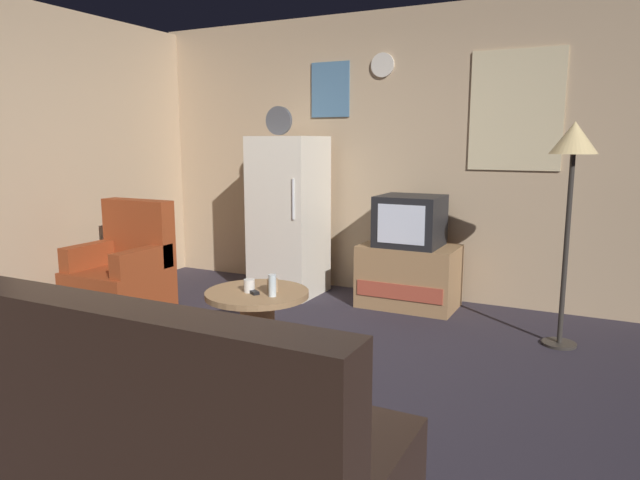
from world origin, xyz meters
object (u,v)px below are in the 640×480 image
object	(u,v)px
fridge	(289,216)
tv_stand	(409,276)
standing_lamp	(573,156)
mug_ceramic_white	(249,286)
couch	(176,444)
armchair	(123,275)
remote_control	(252,291)
crt_tv	(410,221)
coffee_table	(258,321)
wine_glass	(272,285)
mug_ceramic_tan	(273,285)

from	to	relation	value
fridge	tv_stand	world-z (taller)	fridge
standing_lamp	mug_ceramic_white	size ratio (longest dim) A/B	17.67
couch	armchair	bearing A→B (deg)	139.08
fridge	couch	size ratio (longest dim) A/B	1.04
standing_lamp	couch	xyz separation A→B (m)	(-1.17, -2.75, -1.05)
remote_control	fridge	bearing A→B (deg)	142.91
couch	tv_stand	bearing A→B (deg)	92.12
crt_tv	tv_stand	bearing A→B (deg)	113.26
standing_lamp	armchair	size ratio (longest dim) A/B	1.66
standing_lamp	tv_stand	bearing A→B (deg)	160.23
standing_lamp	coffee_table	xyz separation A→B (m)	(-1.89, -1.07, -1.14)
crt_tv	mug_ceramic_white	bearing A→B (deg)	-111.73
tv_stand	standing_lamp	xyz separation A→B (m)	(1.29, -0.46, 1.08)
fridge	crt_tv	bearing A→B (deg)	3.56
coffee_table	remote_control	world-z (taller)	remote_control
standing_lamp	wine_glass	xyz separation A→B (m)	(-1.72, -1.14, -0.85)
standing_lamp	remote_control	bearing A→B (deg)	-149.28
tv_stand	coffee_table	world-z (taller)	tv_stand
mug_ceramic_white	crt_tv	bearing A→B (deg)	68.27
coffee_table	mug_ceramic_white	size ratio (longest dim) A/B	8.00
coffee_table	armchair	xyz separation A→B (m)	(-1.49, 0.23, 0.12)
standing_lamp	mug_ceramic_tan	bearing A→B (deg)	-150.08
fridge	remote_control	distance (m)	1.65
crt_tv	wine_glass	bearing A→B (deg)	-105.00
wine_glass	coffee_table	bearing A→B (deg)	157.84
mug_ceramic_tan	armchair	world-z (taller)	armchair
crt_tv	couch	xyz separation A→B (m)	(0.12, -3.22, -0.46)
tv_stand	remote_control	xyz separation A→B (m)	(-0.60, -1.59, 0.17)
tv_stand	coffee_table	distance (m)	1.65
fridge	couch	bearing A→B (deg)	-67.61
fridge	armchair	world-z (taller)	fridge
coffee_table	couch	bearing A→B (deg)	-66.95
tv_stand	mug_ceramic_tan	xyz separation A→B (m)	(-0.50, -1.49, 0.20)
fridge	standing_lamp	world-z (taller)	fridge
fridge	standing_lamp	size ratio (longest dim) A/B	1.11
wine_glass	remote_control	distance (m)	0.18
fridge	mug_ceramic_tan	world-z (taller)	fridge
tv_stand	couch	world-z (taller)	couch
tv_stand	crt_tv	size ratio (longest dim) A/B	1.56
tv_stand	coffee_table	bearing A→B (deg)	-111.20
standing_lamp	remote_control	distance (m)	2.39
tv_stand	mug_ceramic_white	size ratio (longest dim) A/B	9.33
standing_lamp	couch	bearing A→B (deg)	-113.06
tv_stand	wine_glass	size ratio (longest dim) A/B	5.60
mug_ceramic_white	couch	distance (m)	1.81
crt_tv	standing_lamp	bearing A→B (deg)	-19.74
coffee_table	mug_ceramic_white	distance (m)	0.27
standing_lamp	armchair	bearing A→B (deg)	-165.96
mug_ceramic_tan	fridge	bearing A→B (deg)	115.62
mug_ceramic_tan	couch	distance (m)	1.84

